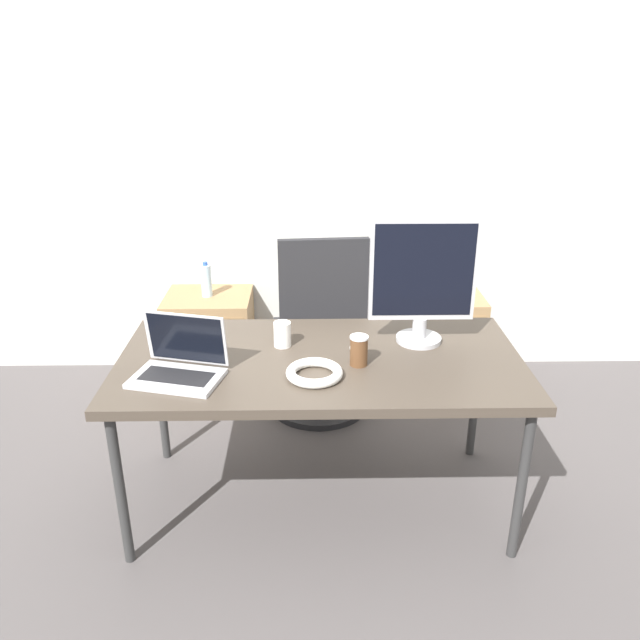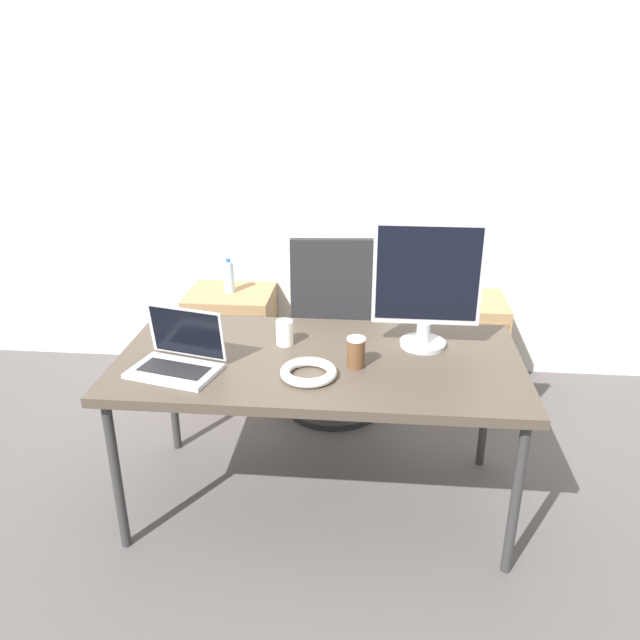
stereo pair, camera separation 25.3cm
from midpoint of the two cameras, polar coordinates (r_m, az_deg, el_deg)
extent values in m
plane|color=#514C4C|center=(2.95, 2.48, -16.18)|extent=(14.00, 14.00, 0.00)
cube|color=silver|center=(3.74, 3.96, 14.22)|extent=(10.00, 0.05, 2.60)
cube|color=#473D33|center=(2.57, 2.75, -3.92)|extent=(1.65, 0.83, 0.04)
cylinder|color=#333333|center=(2.60, -15.44, -13.71)|extent=(0.04, 0.04, 0.68)
cylinder|color=#333333|center=(2.55, 20.31, -15.23)|extent=(0.04, 0.04, 0.68)
cylinder|color=#333333|center=(3.16, -11.17, -6.26)|extent=(0.04, 0.04, 0.68)
cylinder|color=#333333|center=(3.12, 17.26, -7.34)|extent=(0.04, 0.04, 0.68)
cylinder|color=#232326|center=(3.63, 3.27, -7.61)|extent=(0.56, 0.56, 0.04)
cylinder|color=gray|center=(3.53, 3.35, -4.61)|extent=(0.05, 0.05, 0.39)
cube|color=#232326|center=(3.44, 3.42, -1.72)|extent=(0.52, 0.52, 0.07)
cube|color=#232326|center=(3.07, 3.78, 1.96)|extent=(0.44, 0.07, 0.60)
cube|color=#99754C|center=(3.86, -6.17, -1.39)|extent=(0.50, 0.42, 0.56)
cube|color=olive|center=(3.68, -6.79, -2.72)|extent=(0.46, 0.01, 0.45)
cube|color=#99754C|center=(3.85, 14.40, -2.11)|extent=(0.50, 0.42, 0.56)
cube|color=olive|center=(3.66, 14.87, -3.49)|extent=(0.46, 0.01, 0.45)
cylinder|color=silver|center=(3.73, -6.41, 3.88)|extent=(0.06, 0.06, 0.19)
cylinder|color=#3359B2|center=(3.69, -6.48, 5.41)|extent=(0.03, 0.03, 0.02)
cube|color=silver|center=(2.47, -10.36, -4.69)|extent=(0.38, 0.29, 0.02)
cube|color=black|center=(2.46, -10.37, -4.49)|extent=(0.29, 0.18, 0.00)
cube|color=silver|center=(2.51, -9.35, -1.18)|extent=(0.33, 0.12, 0.21)
cube|color=black|center=(2.50, -9.35, -1.21)|extent=(0.30, 0.10, 0.20)
cylinder|color=#B7B7BC|center=(2.71, 12.03, -2.17)|extent=(0.19, 0.19, 0.02)
cylinder|color=#B7B7BC|center=(2.69, 12.12, -1.14)|extent=(0.06, 0.06, 0.09)
cube|color=#B7B7BC|center=(2.60, 12.59, 4.16)|extent=(0.45, 0.03, 0.44)
cube|color=black|center=(2.58, 12.63, 4.05)|extent=(0.42, 0.00, 0.39)
ellipsoid|color=silver|center=(2.60, 6.06, -2.77)|extent=(0.05, 0.07, 0.03)
cylinder|color=white|center=(2.65, -0.53, -1.22)|extent=(0.07, 0.07, 0.11)
cylinder|color=brown|center=(2.47, 6.25, -3.11)|extent=(0.07, 0.07, 0.12)
cylinder|color=white|center=(2.45, 6.31, -1.80)|extent=(0.07, 0.07, 0.01)
torus|color=white|center=(2.40, 1.97, -4.87)|extent=(0.22, 0.22, 0.04)
camera|label=1|loc=(0.13, -87.14, 1.20)|focal=35.00mm
camera|label=2|loc=(0.13, 92.86, -1.20)|focal=35.00mm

